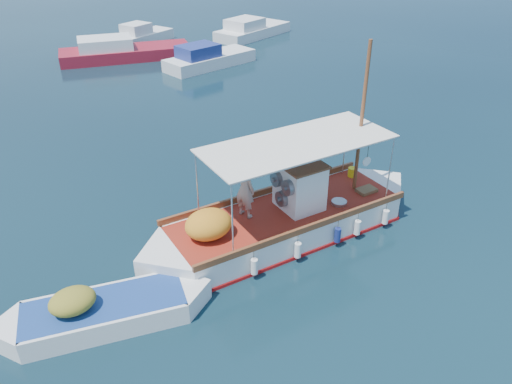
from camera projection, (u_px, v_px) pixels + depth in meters
ground at (292, 218)px, 17.68m from camera, size 160.00×160.00×0.00m
fishing_caique at (284, 221)px, 16.48m from camera, size 10.36×3.06×6.32m
dinghy at (103, 314)px, 13.13m from camera, size 5.63×2.52×1.41m
bg_boat_n at (122, 52)px, 35.38m from camera, size 9.43×4.82×1.80m
bg_boat_ne at (208, 60)px, 33.74m from camera, size 6.71×3.37×1.80m
bg_boat_e at (251, 31)px, 41.33m from camera, size 7.53×4.80×1.80m
bg_boat_far_n at (142, 37)px, 39.54m from camera, size 5.27×3.81×1.80m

